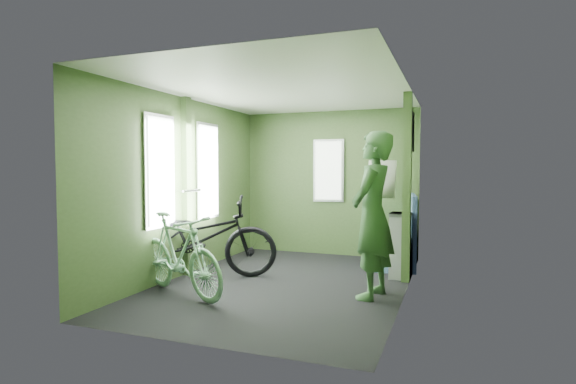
% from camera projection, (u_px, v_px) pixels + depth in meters
% --- Properties ---
extents(room, '(4.00, 4.02, 2.31)m').
position_uv_depth(room, '(283.00, 164.00, 5.37)').
color(room, black).
rests_on(room, ground).
extents(bicycle_black, '(2.09, 1.46, 1.08)m').
position_uv_depth(bicycle_black, '(200.00, 278.00, 5.68)').
color(bicycle_black, black).
rests_on(bicycle_black, ground).
extents(bicycle_mint, '(1.60, 1.09, 0.95)m').
position_uv_depth(bicycle_mint, '(180.00, 296.00, 4.89)').
color(bicycle_mint, '#9ADAAF').
rests_on(bicycle_mint, ground).
extents(passenger, '(0.52, 0.72, 1.78)m').
position_uv_depth(passenger, '(373.00, 215.00, 4.78)').
color(passenger, '#375F34').
rests_on(passenger, ground).
extents(waste_box, '(0.24, 0.34, 0.82)m').
position_uv_depth(waste_box, '(400.00, 245.00, 5.69)').
color(waste_box, gray).
rests_on(waste_box, ground).
extents(bench_seat, '(0.66, 1.03, 1.02)m').
position_uv_depth(bench_seat, '(397.00, 245.00, 6.34)').
color(bench_seat, navy).
rests_on(bench_seat, ground).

